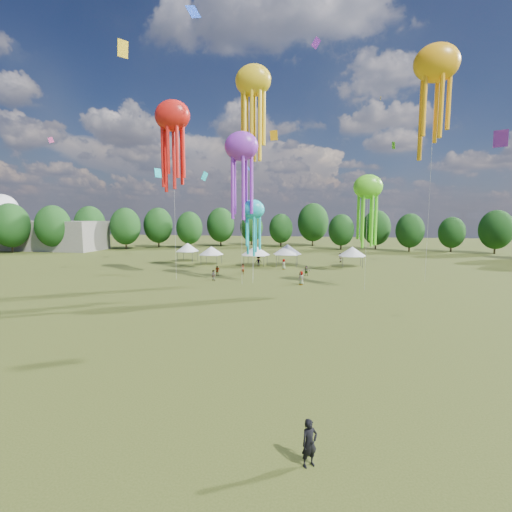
# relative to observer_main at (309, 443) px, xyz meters

# --- Properties ---
(ground) EXTENTS (300.00, 300.00, 0.00)m
(ground) POSITION_rel_observer_main_xyz_m (-8.37, 2.64, -0.92)
(ground) COLOR #384416
(ground) RESTS_ON ground
(observer_main) EXTENTS (0.80, 0.76, 1.85)m
(observer_main) POSITION_rel_observer_main_xyz_m (0.00, 0.00, 0.00)
(observer_main) COLOR black
(observer_main) RESTS_ON ground
(spectator_near) EXTENTS (0.93, 0.83, 1.58)m
(spectator_near) POSITION_rel_observer_main_xyz_m (-15.57, 37.02, -0.13)
(spectator_near) COLOR gray
(spectator_near) RESTS_ON ground
(spectators_far) EXTENTS (20.70, 26.73, 1.90)m
(spectators_far) POSITION_rel_observer_main_xyz_m (-6.00, 48.82, -0.03)
(spectators_far) COLOR gray
(spectators_far) RESTS_ON ground
(festival_tents) EXTENTS (38.09, 9.07, 4.13)m
(festival_tents) POSITION_rel_observer_main_xyz_m (-11.65, 55.20, 2.03)
(festival_tents) COLOR #47474C
(festival_tents) RESTS_ON ground
(show_kites) EXTENTS (41.59, 10.82, 32.55)m
(show_kites) POSITION_rel_observer_main_xyz_m (-3.43, 38.58, 21.00)
(show_kites) COLOR purple
(show_kites) RESTS_ON ground
(small_kites) EXTENTS (78.22, 61.21, 44.16)m
(small_kites) POSITION_rel_observer_main_xyz_m (-9.48, 42.55, 30.06)
(small_kites) COLOR purple
(small_kites) RESTS_ON ground
(treeline) EXTENTS (201.57, 95.24, 13.43)m
(treeline) POSITION_rel_observer_main_xyz_m (-12.23, 65.16, 5.62)
(treeline) COLOR #38281C
(treeline) RESTS_ON ground
(hangar) EXTENTS (40.00, 12.00, 8.00)m
(hangar) POSITION_rel_observer_main_xyz_m (-80.37, 74.64, 3.08)
(hangar) COLOR gray
(hangar) RESTS_ON ground
(radome) EXTENTS (9.00, 9.00, 16.00)m
(radome) POSITION_rel_observer_main_xyz_m (-96.37, 80.64, 9.06)
(radome) COLOR white
(radome) RESTS_ON ground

